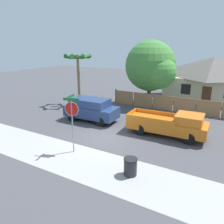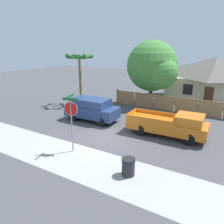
{
  "view_description": "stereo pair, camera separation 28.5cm",
  "coord_description": "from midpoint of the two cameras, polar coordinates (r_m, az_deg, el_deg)",
  "views": [
    {
      "loc": [
        7.32,
        -12.0,
        6.13
      ],
      "look_at": [
        0.1,
        0.72,
        1.6
      ],
      "focal_mm": 35.0,
      "sensor_mm": 36.0,
      "label": 1
    },
    {
      "loc": [
        7.56,
        -11.85,
        6.13
      ],
      "look_at": [
        0.1,
        0.72,
        1.6
      ],
      "focal_mm": 35.0,
      "sensor_mm": 36.0,
      "label": 2
    }
  ],
  "objects": [
    {
      "name": "stop_sign",
      "position": [
        12.6,
        -11.08,
        -0.42
      ],
      "size": [
        0.94,
        0.84,
        3.47
      ],
      "rotation": [
        0.0,
        0.0,
        0.24
      ],
      "color": "gray",
      "rests_on": "ground"
    },
    {
      "name": "ground_plane",
      "position": [
        15.33,
        -2.2,
        -6.36
      ],
      "size": [
        80.0,
        80.0,
        0.0
      ],
      "primitive_type": "plane",
      "color": "#47474C"
    },
    {
      "name": "palm_tree",
      "position": [
        22.97,
        -9.27,
        12.92
      ],
      "size": [
        2.6,
        2.8,
        5.25
      ],
      "color": "brown",
      "rests_on": "ground"
    },
    {
      "name": "sidewalk_strip",
      "position": [
        12.73,
        -10.93,
        -11.88
      ],
      "size": [
        36.0,
        3.2,
        0.01
      ],
      "color": "#A3A39E",
      "rests_on": "ground"
    },
    {
      "name": "orange_pickup",
      "position": [
        15.56,
        14.35,
        -3.1
      ],
      "size": [
        5.44,
        2.03,
        1.74
      ],
      "rotation": [
        0.0,
        0.0,
        0.03
      ],
      "color": "orange",
      "rests_on": "ground"
    },
    {
      "name": "wooden_fence",
      "position": [
        21.34,
        17.99,
        1.67
      ],
      "size": [
        14.64,
        0.12,
        1.53
      ],
      "color": "#997047",
      "rests_on": "ground"
    },
    {
      "name": "red_suv",
      "position": [
        18.21,
        -5.96,
        0.83
      ],
      "size": [
        4.51,
        2.07,
        1.88
      ],
      "rotation": [
        0.0,
        0.0,
        0.03
      ],
      "color": "navy",
      "rests_on": "ground"
    },
    {
      "name": "oak_tree",
      "position": [
        22.8,
        10.08,
        11.44
      ],
      "size": [
        5.36,
        5.11,
        6.61
      ],
      "color": "brown",
      "rests_on": "ground"
    },
    {
      "name": "house",
      "position": [
        27.87,
        24.37,
        8.21
      ],
      "size": [
        10.16,
        7.51,
        4.8
      ],
      "color": "beige",
      "rests_on": "ground"
    },
    {
      "name": "trash_bin",
      "position": [
        10.97,
        4.06,
        -14.05
      ],
      "size": [
        0.68,
        0.68,
        0.88
      ],
      "color": "#28282D",
      "rests_on": "ground"
    }
  ]
}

